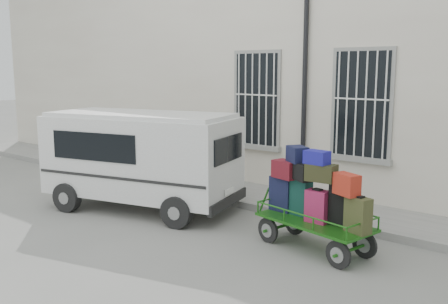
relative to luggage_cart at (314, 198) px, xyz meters
name	(u,v)px	position (x,y,z in m)	size (l,w,h in m)	color
ground	(185,220)	(-2.79, -0.16, -0.88)	(80.00, 80.00, 0.00)	slate
building	(322,68)	(-2.79, 5.33, 2.12)	(24.00, 5.15, 6.00)	beige
sidewalk	(250,195)	(-2.79, 2.04, -0.80)	(24.00, 1.70, 0.15)	slate
luggage_cart	(314,198)	(0.00, 0.00, 0.00)	(2.34, 1.24, 1.69)	black
van	(141,154)	(-4.06, -0.17, 0.31)	(4.41, 2.71, 2.08)	silver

